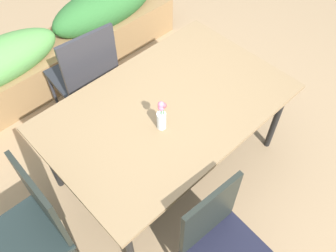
% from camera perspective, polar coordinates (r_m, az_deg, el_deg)
% --- Properties ---
extents(ground_plane, '(12.00, 12.00, 0.00)m').
position_cam_1_polar(ground_plane, '(3.09, -0.13, -5.14)').
color(ground_plane, '#9E7F5B').
extents(dining_table, '(1.71, 1.10, 0.74)m').
position_cam_1_polar(dining_table, '(2.51, -0.00, 2.55)').
color(dining_table, '#8C704C').
rests_on(dining_table, ground).
extents(chair_far_side, '(0.53, 0.53, 1.01)m').
position_cam_1_polar(chair_far_side, '(3.04, -12.99, 8.20)').
color(chair_far_side, '#24262B').
rests_on(chair_far_side, ground).
extents(chair_near_left, '(0.47, 0.47, 0.94)m').
position_cam_1_polar(chair_near_left, '(2.23, 8.53, -17.91)').
color(chair_near_left, black).
rests_on(chair_near_left, ground).
extents(chair_end_left, '(0.49, 0.49, 0.97)m').
position_cam_1_polar(chair_end_left, '(2.38, -21.28, -15.00)').
color(chair_end_left, '#1E2929').
rests_on(chair_end_left, ground).
extents(flower_vase, '(0.06, 0.06, 0.24)m').
position_cam_1_polar(flower_vase, '(2.26, -1.04, 1.56)').
color(flower_vase, silver).
rests_on(flower_vase, dining_table).
extents(planter_box, '(2.64, 0.49, 0.72)m').
position_cam_1_polar(planter_box, '(3.73, -16.95, 11.99)').
color(planter_box, olive).
rests_on(planter_box, ground).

